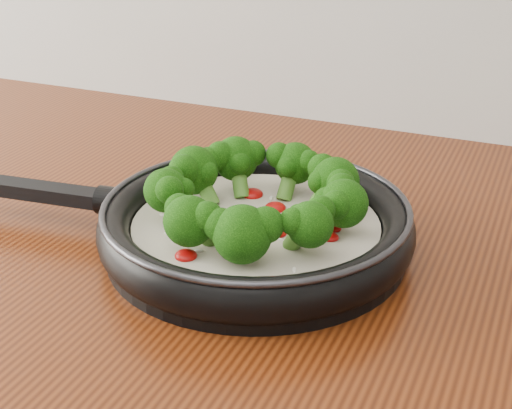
% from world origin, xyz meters
% --- Properties ---
extents(skillet, '(0.49, 0.33, 0.09)m').
position_xyz_m(skillet, '(-0.11, 1.09, 0.93)').
color(skillet, black).
rests_on(skillet, counter).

